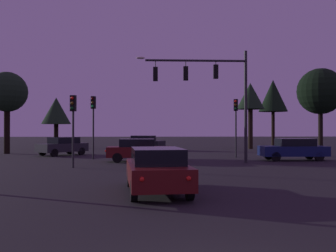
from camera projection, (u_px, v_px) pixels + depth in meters
name	position (u px, v px, depth m)	size (l,w,h in m)	color
ground_plane	(162.00, 157.00, 29.64)	(168.00, 168.00, 0.00)	black
traffic_signal_mast_arm	(211.00, 84.00, 24.02)	(7.16, 0.37, 7.24)	#232326
traffic_light_corner_left	(93.00, 115.00, 26.89)	(0.37, 0.39, 4.55)	#232326
traffic_light_corner_right	(236.00, 116.00, 28.72)	(0.37, 0.39, 4.49)	#232326
traffic_light_median	(73.00, 116.00, 20.95)	(0.35, 0.38, 4.07)	#232326
car_nearside_lane	(157.00, 169.00, 12.64)	(2.29, 4.69, 1.52)	#4C0F0F
car_crossing_left	(139.00, 150.00, 24.93)	(4.35, 1.89, 1.52)	#4C0F0F
car_crossing_right	(294.00, 149.00, 25.90)	(4.62, 1.79, 1.52)	#0F1947
car_far_lane	(63.00, 146.00, 31.01)	(4.07, 4.17, 1.52)	#232328
car_parked_lot	(144.00, 143.00, 38.83)	(4.37, 3.45, 1.52)	black
tree_behind_sign	(7.00, 93.00, 33.19)	(3.56, 3.56, 7.28)	black
tree_left_far	(320.00, 92.00, 30.23)	(3.72, 3.72, 7.11)	black
tree_center_horizon	(56.00, 111.00, 44.15)	(3.42, 3.42, 5.95)	black
tree_right_cluster	(273.00, 96.00, 48.05)	(3.67, 3.67, 8.55)	black
tree_lot_edge	(250.00, 97.00, 41.60)	(3.09, 3.09, 7.35)	black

